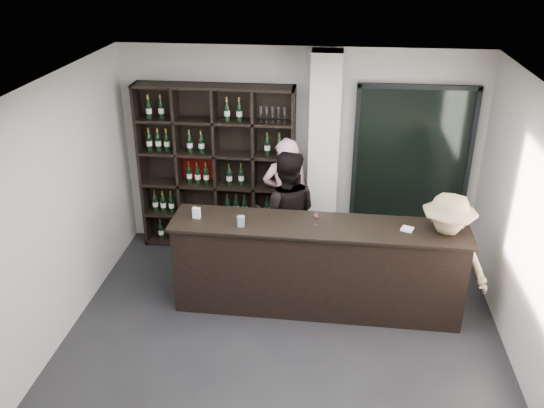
# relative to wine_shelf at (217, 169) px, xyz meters

# --- Properties ---
(floor) EXTENTS (5.00, 5.50, 0.01)m
(floor) POSITION_rel_wine_shelf_xyz_m (1.15, -2.57, -1.20)
(floor) COLOR black
(floor) RESTS_ON ground
(wine_shelf) EXTENTS (2.20, 0.35, 2.40)m
(wine_shelf) POSITION_rel_wine_shelf_xyz_m (0.00, 0.00, 0.00)
(wine_shelf) COLOR black
(wine_shelf) RESTS_ON floor
(structural_column) EXTENTS (0.40, 0.40, 2.90)m
(structural_column) POSITION_rel_wine_shelf_xyz_m (1.50, -0.10, 0.25)
(structural_column) COLOR silver
(structural_column) RESTS_ON floor
(glass_panel) EXTENTS (1.60, 0.08, 2.10)m
(glass_panel) POSITION_rel_wine_shelf_xyz_m (2.70, 0.12, 0.20)
(glass_panel) COLOR black
(glass_panel) RESTS_ON floor
(tasting_counter) EXTENTS (3.49, 0.72, 1.15)m
(tasting_counter) POSITION_rel_wine_shelf_xyz_m (1.50, -1.47, -0.62)
(tasting_counter) COLOR black
(tasting_counter) RESTS_ON floor
(taster_pink) EXTENTS (0.69, 0.49, 1.76)m
(taster_pink) POSITION_rel_wine_shelf_xyz_m (1.00, -0.17, -0.32)
(taster_pink) COLOR #FFC5D3
(taster_pink) RESTS_ON floor
(taster_black) EXTENTS (0.89, 0.70, 1.77)m
(taster_black) POSITION_rel_wine_shelf_xyz_m (1.05, -0.72, -0.32)
(taster_black) COLOR black
(taster_black) RESTS_ON floor
(customer) EXTENTS (1.19, 0.91, 1.63)m
(customer) POSITION_rel_wine_shelf_xyz_m (2.95, -1.52, -0.39)
(customer) COLOR #A0845F
(customer) RESTS_ON floor
(wine_glass) EXTENTS (0.10, 0.10, 0.18)m
(wine_glass) POSITION_rel_wine_shelf_xyz_m (1.47, -1.48, 0.04)
(wine_glass) COLOR white
(wine_glass) RESTS_ON tasting_counter
(spit_cup) EXTENTS (0.10, 0.10, 0.12)m
(spit_cup) POSITION_rel_wine_shelf_xyz_m (0.60, -1.59, 0.01)
(spit_cup) COLOR silver
(spit_cup) RESTS_ON tasting_counter
(napkin_stack) EXTENTS (0.17, 0.17, 0.02)m
(napkin_stack) POSITION_rel_wine_shelf_xyz_m (2.51, -1.48, -0.04)
(napkin_stack) COLOR white
(napkin_stack) RESTS_ON tasting_counter
(card_stand) EXTENTS (0.10, 0.06, 0.14)m
(card_stand) POSITION_rel_wine_shelf_xyz_m (0.05, -1.45, 0.02)
(card_stand) COLOR white
(card_stand) RESTS_ON tasting_counter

